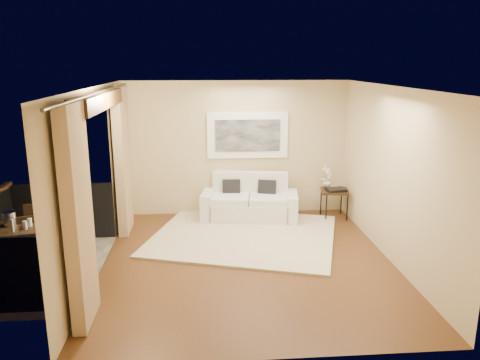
{
  "coord_description": "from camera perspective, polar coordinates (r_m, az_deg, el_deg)",
  "views": [
    {
      "loc": [
        -0.66,
        -6.78,
        3.06
      ],
      "look_at": [
        -0.03,
        1.09,
        1.05
      ],
      "focal_mm": 35.0,
      "sensor_mm": 36.0,
      "label": 1
    }
  ],
  "objects": [
    {
      "name": "rug",
      "position": [
        8.48,
        0.51,
        -6.74
      ],
      "size": [
        3.81,
        3.54,
        0.04
      ],
      "primitive_type": "cube",
      "rotation": [
        0.0,
        0.0,
        -0.3
      ],
      "color": "beige",
      "rests_on": "floor"
    },
    {
      "name": "ice_bucket",
      "position": [
        7.46,
        -26.28,
        -4.26
      ],
      "size": [
        0.18,
        0.18,
        0.2
      ],
      "primitive_type": "cylinder",
      "color": "white",
      "rests_on": "bistro_table"
    },
    {
      "name": "balcony_chair_far",
      "position": [
        8.12,
        -23.19,
        -5.13
      ],
      "size": [
        0.45,
        0.45,
        0.91
      ],
      "rotation": [
        0.0,
        0.0,
        3.3
      ],
      "color": "black",
      "rests_on": "balcony"
    },
    {
      "name": "vase",
      "position": [
        7.18,
        -26.0,
        -5.01
      ],
      "size": [
        0.04,
        0.04,
        0.18
      ],
      "primitive_type": "cylinder",
      "color": "white",
      "rests_on": "bistro_table"
    },
    {
      "name": "glass_a",
      "position": [
        7.22,
        -24.74,
        -5.02
      ],
      "size": [
        0.06,
        0.06,
        0.12
      ],
      "primitive_type": "cylinder",
      "color": "silver",
      "rests_on": "bistro_table"
    },
    {
      "name": "glass_b",
      "position": [
        7.31,
        -24.25,
        -4.73
      ],
      "size": [
        0.06,
        0.06,
        0.12
      ],
      "primitive_type": "cylinder",
      "color": "white",
      "rests_on": "bistro_table"
    },
    {
      "name": "artwork",
      "position": [
        9.4,
        0.94,
        5.46
      ],
      "size": [
        1.62,
        0.07,
        0.92
      ],
      "color": "white",
      "rests_on": "room_shell"
    },
    {
      "name": "bistro_table",
      "position": [
        7.38,
        -25.53,
        -5.85
      ],
      "size": [
        0.78,
        0.78,
        0.78
      ],
      "rotation": [
        0.0,
        0.0,
        0.2
      ],
      "color": "black",
      "rests_on": "balcony"
    },
    {
      "name": "room_shell",
      "position": [
        6.96,
        -16.96,
        9.22
      ],
      "size": [
        5.0,
        6.4,
        5.0
      ],
      "color": "white",
      "rests_on": "ground"
    },
    {
      "name": "balcony_chair_near",
      "position": [
        7.49,
        -24.04,
        -6.95
      ],
      "size": [
        0.48,
        0.49,
        0.88
      ],
      "rotation": [
        0.0,
        0.0,
        0.32
      ],
      "color": "black",
      "rests_on": "balcony"
    },
    {
      "name": "orchid",
      "position": [
        9.5,
        10.57,
        0.35
      ],
      "size": [
        0.3,
        0.29,
        0.48
      ],
      "primitive_type": "imported",
      "rotation": [
        0.0,
        0.0,
        0.66
      ],
      "color": "white",
      "rests_on": "side_table"
    },
    {
      "name": "balcony",
      "position": [
        7.83,
        -24.23,
        -8.66
      ],
      "size": [
        1.81,
        2.6,
        1.17
      ],
      "color": "#605B56",
      "rests_on": "ground"
    },
    {
      "name": "sofa",
      "position": [
        9.33,
        1.18,
        -2.82
      ],
      "size": [
        1.97,
        1.06,
        0.9
      ],
      "rotation": [
        0.0,
        0.0,
        -0.14
      ],
      "color": "silver",
      "rests_on": "floor"
    },
    {
      "name": "side_table",
      "position": [
        9.5,
        11.44,
        -1.55
      ],
      "size": [
        0.61,
        0.61,
        0.57
      ],
      "rotation": [
        0.0,
        0.0,
        -0.16
      ],
      "color": "black",
      "rests_on": "floor"
    },
    {
      "name": "candle",
      "position": [
        7.49,
        -24.65,
        -4.54
      ],
      "size": [
        0.06,
        0.06,
        0.07
      ],
      "primitive_type": "cylinder",
      "color": "red",
      "rests_on": "bistro_table"
    },
    {
      "name": "tray",
      "position": [
        9.43,
        11.63,
        -1.16
      ],
      "size": [
        0.41,
        0.33,
        0.05
      ],
      "primitive_type": "cube",
      "rotation": [
        0.0,
        0.0,
        0.14
      ],
      "color": "black",
      "rests_on": "side_table"
    },
    {
      "name": "curtains",
      "position": [
        7.15,
        -16.12,
        -0.26
      ],
      "size": [
        0.16,
        4.8,
        2.64
      ],
      "color": "tan",
      "rests_on": "ground"
    },
    {
      "name": "floor",
      "position": [
        7.47,
        0.93,
        -9.91
      ],
      "size": [
        5.0,
        5.0,
        0.0
      ],
      "primitive_type": "plane",
      "color": "#563319",
      "rests_on": "ground"
    }
  ]
}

